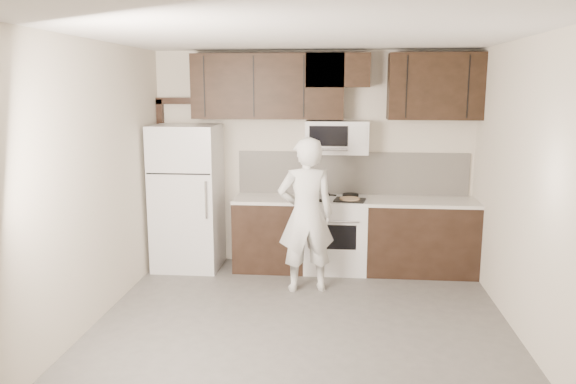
# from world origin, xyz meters

# --- Properties ---
(floor) EXTENTS (4.50, 4.50, 0.00)m
(floor) POSITION_xyz_m (0.00, 0.00, 0.00)
(floor) COLOR #54514F
(floor) RESTS_ON ground
(back_wall) EXTENTS (4.00, 0.00, 4.00)m
(back_wall) POSITION_xyz_m (0.00, 2.25, 1.35)
(back_wall) COLOR beige
(back_wall) RESTS_ON ground
(ceiling) EXTENTS (4.50, 4.50, 0.00)m
(ceiling) POSITION_xyz_m (0.00, 0.00, 2.70)
(ceiling) COLOR white
(ceiling) RESTS_ON back_wall
(counter_run) EXTENTS (2.95, 0.64, 0.91)m
(counter_run) POSITION_xyz_m (0.60, 1.94, 0.46)
(counter_run) COLOR black
(counter_run) RESTS_ON floor
(stove) EXTENTS (0.76, 0.66, 0.94)m
(stove) POSITION_xyz_m (0.30, 1.94, 0.46)
(stove) COLOR silver
(stove) RESTS_ON floor
(backsplash) EXTENTS (2.90, 0.02, 0.54)m
(backsplash) POSITION_xyz_m (0.50, 2.24, 1.18)
(backsplash) COLOR beige
(backsplash) RESTS_ON counter_run
(upper_cabinets) EXTENTS (3.48, 0.35, 0.78)m
(upper_cabinets) POSITION_xyz_m (0.21, 2.08, 2.28)
(upper_cabinets) COLOR black
(upper_cabinets) RESTS_ON back_wall
(microwave) EXTENTS (0.76, 0.42, 0.40)m
(microwave) POSITION_xyz_m (0.30, 2.06, 1.65)
(microwave) COLOR silver
(microwave) RESTS_ON upper_cabinets
(refrigerator) EXTENTS (0.80, 0.76, 1.80)m
(refrigerator) POSITION_xyz_m (-1.55, 1.89, 0.90)
(refrigerator) COLOR silver
(refrigerator) RESTS_ON floor
(door_trim) EXTENTS (0.50, 0.08, 2.12)m
(door_trim) POSITION_xyz_m (-1.92, 2.21, 1.25)
(door_trim) COLOR black
(door_trim) RESTS_ON floor
(saucepan) EXTENTS (0.27, 0.17, 0.16)m
(saucepan) POSITION_xyz_m (0.12, 1.79, 0.97)
(saucepan) COLOR silver
(saucepan) RESTS_ON stove
(baking_tray) EXTENTS (0.40, 0.32, 0.02)m
(baking_tray) POSITION_xyz_m (0.47, 1.80, 0.92)
(baking_tray) COLOR black
(baking_tray) RESTS_ON counter_run
(pizza) EXTENTS (0.28, 0.28, 0.02)m
(pizza) POSITION_xyz_m (0.47, 1.80, 0.94)
(pizza) COLOR tan
(pizza) RESTS_ON baking_tray
(person) EXTENTS (0.71, 0.55, 1.73)m
(person) POSITION_xyz_m (-0.02, 1.20, 0.86)
(person) COLOR white
(person) RESTS_ON floor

